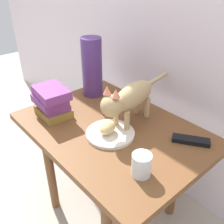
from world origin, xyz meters
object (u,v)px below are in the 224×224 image
at_px(plate, 110,133).
at_px(book_stack, 52,102).
at_px(bread_roll, 108,128).
at_px(cat, 129,98).
at_px(candle_jar, 141,166).
at_px(green_vase, 92,67).
at_px(side_table, 112,140).
at_px(tv_remote, 191,140).

xyz_separation_m(plate, book_stack, (-0.30, -0.10, 0.06)).
relative_size(bread_roll, cat, 0.17).
distance_m(cat, candle_jar, 0.33).
xyz_separation_m(cat, green_vase, (-0.34, 0.06, 0.02)).
bearing_deg(side_table, tv_remote, 30.29).
height_order(cat, green_vase, green_vase).
distance_m(side_table, book_stack, 0.33).
relative_size(cat, candle_jar, 5.59).
xyz_separation_m(side_table, tv_remote, (0.29, 0.17, 0.08)).
distance_m(book_stack, tv_remote, 0.65).
distance_m(cat, tv_remote, 0.31).
bearing_deg(side_table, cat, 70.25).
distance_m(cat, book_stack, 0.37).
bearing_deg(green_vase, book_stack, -80.09).
bearing_deg(green_vase, side_table, -23.41).
height_order(side_table, cat, cat).
height_order(side_table, plate, plate).
bearing_deg(cat, green_vase, 169.98).
bearing_deg(cat, plate, -85.05).
relative_size(side_table, book_stack, 4.17).
relative_size(book_stack, green_vase, 0.64).
height_order(side_table, candle_jar, candle_jar).
distance_m(plate, green_vase, 0.42).
distance_m(bread_roll, tv_remote, 0.35).
bearing_deg(side_table, plate, -48.63).
relative_size(plate, book_stack, 1.04).
distance_m(side_table, candle_jar, 0.32).
relative_size(bread_roll, book_stack, 0.40).
relative_size(plate, cat, 0.44).
xyz_separation_m(book_stack, candle_jar, (0.55, 0.03, -0.03)).
bearing_deg(tv_remote, book_stack, 175.68).
bearing_deg(candle_jar, side_table, 158.19).
bearing_deg(book_stack, bread_roll, 16.08).
relative_size(side_table, green_vase, 2.69).
bearing_deg(candle_jar, plate, 163.96).
height_order(plate, tv_remote, tv_remote).
distance_m(side_table, cat, 0.22).
relative_size(side_table, cat, 1.77).
relative_size(side_table, candle_jar, 9.88).
bearing_deg(tv_remote, candle_jar, -125.71).
bearing_deg(bread_roll, green_vase, 151.32).
relative_size(green_vase, candle_jar, 3.68).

